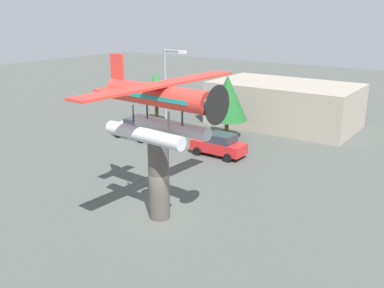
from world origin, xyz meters
TOP-DOWN VIEW (x-y plane):
  - ground_plane at (0.00, 0.00)m, footprint 140.00×140.00m
  - display_pedestal at (0.00, 0.00)m, footprint 1.10×1.10m
  - floatplane_monument at (0.13, -0.01)m, footprint 6.96×10.45m
  - car_near_white at (-11.19, 10.48)m, footprint 4.20×2.02m
  - car_mid_red at (-2.78, 10.54)m, footprint 4.20×2.02m
  - streetlight_primary at (-4.84, 6.94)m, footprint 1.84×0.28m
  - storefront_building at (-2.59, 22.00)m, footprint 13.37×7.94m
  - tree_west at (-13.14, 15.62)m, footprint 2.71×2.71m
  - tree_east at (-4.70, 14.86)m, footprint 3.42×3.42m

SIDE VIEW (x-z plane):
  - ground_plane at x=0.00m, z-range 0.00..0.00m
  - car_near_white at x=-11.19m, z-range 0.00..1.76m
  - car_mid_red at x=-2.78m, z-range 0.00..1.76m
  - storefront_building at x=-2.59m, z-range 0.00..4.10m
  - display_pedestal at x=0.00m, z-range 0.00..4.48m
  - tree_west at x=-13.14m, z-range 1.00..6.06m
  - tree_east at x=-4.70m, z-range 0.83..6.32m
  - streetlight_primary at x=-4.84m, z-range 0.64..8.82m
  - floatplane_monument at x=0.13m, z-range 4.15..8.15m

